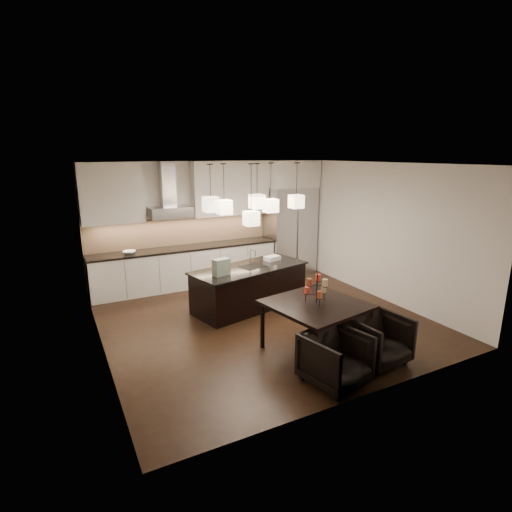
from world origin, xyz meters
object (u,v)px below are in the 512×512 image
refrigerator (290,230)px  armchair_right (377,339)px  island_body (250,288)px  armchair_left (335,358)px  dining_table (315,327)px

refrigerator → armchair_right: (-1.34, -4.55, -0.72)m
refrigerator → armchair_right: 4.80m
island_body → armchair_left: bearing=-107.0°
armchair_left → armchair_right: bearing=-2.0°
refrigerator → dining_table: (-1.95, -3.86, -0.68)m
island_body → dining_table: 2.10m
armchair_right → armchair_left: bearing=-174.7°
refrigerator → armchair_left: size_ratio=2.78×
dining_table → armchair_left: size_ratio=1.70×
refrigerator → armchair_right: size_ratio=2.74×
island_body → armchair_left: (-0.20, -2.94, -0.04)m
armchair_left → island_body: bearing=74.0°
armchair_left → armchair_right: armchair_right is taller
armchair_right → island_body: bearing=99.1°
island_body → armchair_right: (0.69, -2.79, -0.04)m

